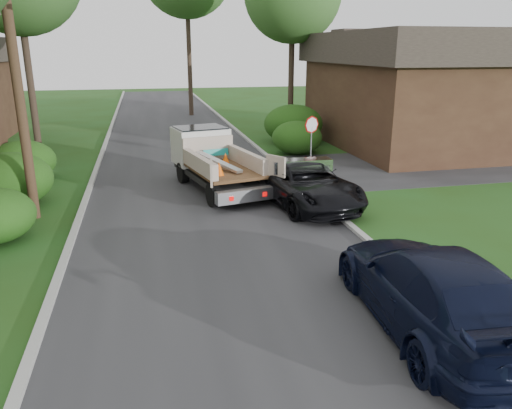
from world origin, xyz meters
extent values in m
plane|color=#244313|center=(0.00, 0.00, 0.00)|extent=(120.00, 120.00, 0.00)
cube|color=#28282B|center=(0.00, 10.00, 0.00)|extent=(8.00, 90.00, 0.02)
cube|color=#28282B|center=(12.00, 9.00, 0.01)|extent=(16.00, 7.00, 0.02)
cube|color=#9E9E99|center=(-4.10, 10.00, 0.06)|extent=(0.20, 90.00, 0.12)
cube|color=#9E9E99|center=(4.10, 10.00, 0.06)|extent=(0.20, 90.00, 0.12)
cylinder|color=slate|center=(5.20, 9.00, 1.00)|extent=(0.06, 0.06, 2.00)
cylinder|color=#B20A0A|center=(5.20, 9.00, 2.10)|extent=(0.71, 0.32, 0.76)
cylinder|color=#382619|center=(-5.50, 5.00, 5.00)|extent=(0.30, 0.30, 10.00)
cube|color=#392217|center=(13.00, 14.00, 2.25)|extent=(9.00, 12.00, 4.50)
cube|color=#332B26|center=(13.00, 14.00, 5.30)|extent=(9.72, 12.96, 1.60)
cube|color=#332B26|center=(13.00, 14.00, 6.10)|extent=(9.72, 1.80, 0.20)
ellipsoid|color=#183B0D|center=(-6.50, 6.50, 0.94)|extent=(2.86, 2.86, 1.87)
ellipsoid|color=#183B0D|center=(-6.80, 10.00, 0.85)|extent=(2.60, 2.60, 1.70)
ellipsoid|color=#183B0D|center=(5.80, 13.00, 0.85)|extent=(2.60, 2.60, 1.70)
ellipsoid|color=#183B0D|center=(6.50, 16.00, 1.10)|extent=(3.38, 3.38, 2.21)
cylinder|color=#2D2119|center=(-7.50, 17.00, 4.50)|extent=(0.36, 0.36, 9.00)
cylinder|color=#2D2119|center=(7.50, 20.00, 4.25)|extent=(0.36, 0.36, 8.50)
cylinder|color=#2D2119|center=(2.00, 30.00, 5.50)|extent=(0.36, 0.36, 11.00)
cylinder|color=black|center=(-0.46, 8.39, 0.42)|extent=(0.46, 0.89, 0.85)
cylinder|color=black|center=(1.28, 8.77, 0.42)|extent=(0.46, 0.89, 0.85)
cylinder|color=black|center=(0.30, 4.89, 0.42)|extent=(0.46, 0.89, 0.85)
cylinder|color=black|center=(2.05, 5.27, 0.42)|extent=(0.46, 0.89, 0.85)
cube|color=black|center=(0.77, 6.92, 0.58)|extent=(3.00, 5.74, 0.23)
cube|color=silver|center=(0.35, 8.85, 1.41)|extent=(2.38, 2.10, 1.46)
cube|color=black|center=(0.35, 8.85, 1.93)|extent=(2.22, 1.93, 0.52)
cube|color=#472D19|center=(0.91, 6.28, 0.94)|extent=(2.75, 3.75, 0.11)
cube|color=beige|center=(0.55, 7.93, 1.46)|extent=(2.04, 0.53, 0.94)
cube|color=beige|center=(-0.01, 6.08, 1.27)|extent=(0.91, 3.18, 0.56)
cube|color=beige|center=(1.83, 6.48, 1.27)|extent=(0.91, 3.18, 0.56)
cube|color=silver|center=(1.34, 4.30, 0.52)|extent=(2.19, 0.78, 0.42)
cube|color=#B20505|center=(0.78, 4.00, 0.52)|extent=(0.16, 0.07, 0.15)
cube|color=#B20505|center=(1.98, 4.27, 0.52)|extent=(0.16, 0.07, 0.15)
cube|color=beige|center=(0.17, 4.19, 1.36)|extent=(0.19, 0.85, 0.75)
cube|color=beige|center=(2.46, 4.69, 1.36)|extent=(0.52, 0.76, 0.75)
cube|color=silver|center=(0.71, 6.33, 1.26)|extent=(1.47, 2.25, 0.43)
cone|color=#F2590A|center=(0.59, 5.34, 1.23)|extent=(0.40, 0.40, 0.47)
cone|color=#F2590A|center=(1.07, 6.89, 1.23)|extent=(0.40, 0.40, 0.47)
cube|color=#148C84|center=(0.83, 7.75, 1.33)|extent=(1.03, 0.31, 0.27)
imported|color=black|center=(3.44, 4.50, 0.75)|extent=(3.38, 5.75, 1.50)
imported|color=black|center=(3.35, -3.84, 0.83)|extent=(2.71, 5.88, 1.66)
camera|label=1|loc=(-1.87, -11.52, 5.24)|focal=35.00mm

